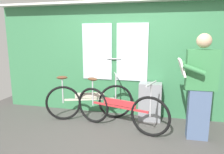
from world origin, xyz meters
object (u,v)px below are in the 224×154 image
at_px(passenger_reading_newspaper, 200,85).
at_px(trash_bin_by_wall, 150,102).
at_px(bicycle_near_door, 119,109).
at_px(bicycle_leaning_behind, 89,101).

relative_size(passenger_reading_newspaper, trash_bin_by_wall, 2.26).
height_order(bicycle_near_door, bicycle_leaning_behind, bicycle_leaning_behind).
bearing_deg(bicycle_near_door, passenger_reading_newspaper, 13.97).
xyz_separation_m(bicycle_leaning_behind, trash_bin_by_wall, (1.12, 0.23, 0.00)).
xyz_separation_m(passenger_reading_newspaper, trash_bin_by_wall, (-0.74, 0.57, -0.49)).
relative_size(bicycle_leaning_behind, passenger_reading_newspaper, 0.99).
relative_size(bicycle_leaning_behind, trash_bin_by_wall, 2.22).
xyz_separation_m(bicycle_near_door, trash_bin_by_wall, (0.49, 0.53, 0.00)).
xyz_separation_m(bicycle_leaning_behind, passenger_reading_newspaper, (1.86, -0.34, 0.49)).
relative_size(bicycle_near_door, trash_bin_by_wall, 2.37).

